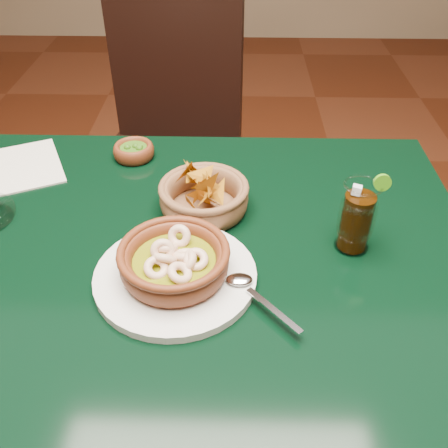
{
  "coord_description": "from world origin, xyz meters",
  "views": [
    {
      "loc": [
        0.16,
        -0.69,
        1.34
      ],
      "look_at": [
        0.14,
        -0.02,
        0.81
      ],
      "focal_mm": 40.0,
      "sensor_mm": 36.0,
      "label": 1
    }
  ],
  "objects_px": {
    "dining_chair": "(167,149)",
    "shrimp_plate": "(175,265)",
    "dining_table": "(152,280)",
    "chip_basket": "(204,197)",
    "cola_drink": "(357,217)"
  },
  "relations": [
    {
      "from": "dining_chair",
      "to": "shrimp_plate",
      "type": "bearing_deg",
      "value": -81.28
    },
    {
      "from": "shrimp_plate",
      "to": "dining_table",
      "type": "bearing_deg",
      "value": 122.95
    },
    {
      "from": "chip_basket",
      "to": "cola_drink",
      "type": "relative_size",
      "value": 1.35
    },
    {
      "from": "shrimp_plate",
      "to": "chip_basket",
      "type": "xyz_separation_m",
      "value": [
        0.04,
        0.2,
        -0.0
      ]
    },
    {
      "from": "dining_chair",
      "to": "shrimp_plate",
      "type": "distance_m",
      "value": 0.85
    },
    {
      "from": "shrimp_plate",
      "to": "chip_basket",
      "type": "height_order",
      "value": "chip_basket"
    },
    {
      "from": "dining_table",
      "to": "cola_drink",
      "type": "relative_size",
      "value": 7.85
    },
    {
      "from": "chip_basket",
      "to": "dining_chair",
      "type": "bearing_deg",
      "value": 104.66
    },
    {
      "from": "dining_table",
      "to": "cola_drink",
      "type": "bearing_deg",
      "value": -0.49
    },
    {
      "from": "dining_table",
      "to": "chip_basket",
      "type": "relative_size",
      "value": 5.81
    },
    {
      "from": "cola_drink",
      "to": "chip_basket",
      "type": "bearing_deg",
      "value": 159.05
    },
    {
      "from": "dining_chair",
      "to": "cola_drink",
      "type": "relative_size",
      "value": 6.37
    },
    {
      "from": "dining_chair",
      "to": "cola_drink",
      "type": "distance_m",
      "value": 0.88
    },
    {
      "from": "dining_table",
      "to": "shrimp_plate",
      "type": "bearing_deg",
      "value": -57.05
    },
    {
      "from": "dining_chair",
      "to": "shrimp_plate",
      "type": "relative_size",
      "value": 2.9
    }
  ]
}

